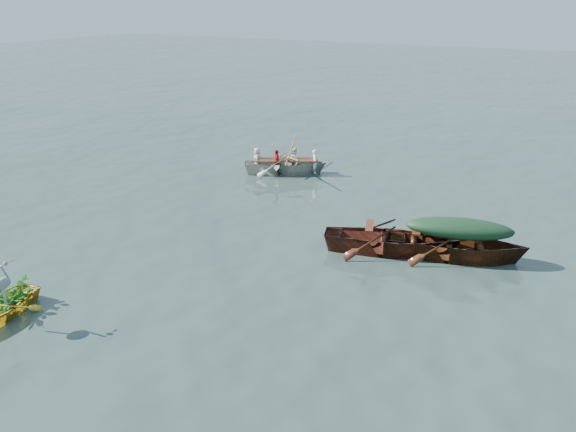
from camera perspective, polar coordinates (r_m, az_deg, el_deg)
name	(u,v)px	position (r m, az deg, el deg)	size (l,w,h in m)	color
ground	(233,291)	(13.13, -5.65, -7.60)	(140.00, 140.00, 0.00)	#314540
green_tarp_boat	(456,259)	(15.23, 16.68, -4.17)	(1.52, 4.88, 1.17)	#513012
open_wooden_boat	(391,253)	(15.17, 10.39, -3.68)	(1.53, 4.91, 1.18)	#4F1C13
rowed_boat	(286,173)	(21.59, -0.21, 4.35)	(1.32, 4.39, 1.05)	beige
green_tarp_cover	(459,229)	(14.90, 17.03, -1.24)	(0.83, 2.68, 0.52)	black
thwart_benches	(392,232)	(14.93, 10.54, -1.56)	(0.92, 2.45, 0.04)	#4D2112
heron	(3,290)	(12.68, -26.96, -6.73)	(0.28, 0.40, 0.92)	#92959A
dinghy_weeds	(5,282)	(13.40, -26.84, -5.98)	(0.70, 0.90, 0.60)	#226A1B
rowers	(286,150)	(21.34, -0.21, 6.67)	(1.18, 3.07, 0.76)	white
oars	(286,159)	(21.43, -0.21, 5.77)	(2.60, 0.60, 0.06)	olive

